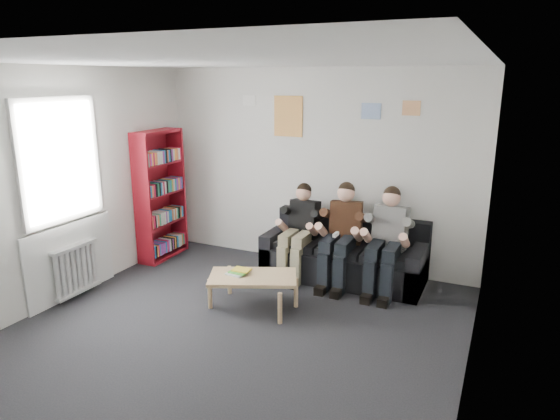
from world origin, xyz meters
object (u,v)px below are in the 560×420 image
at_px(sofa, 344,257).
at_px(person_left, 299,232).
at_px(bookshelf, 161,195).
at_px(person_middle, 341,236).
at_px(coffee_table, 253,279).
at_px(person_right, 386,242).

bearing_deg(sofa, person_left, -161.67).
height_order(bookshelf, person_left, bookshelf).
bearing_deg(person_left, person_middle, 2.63).
relative_size(coffee_table, person_left, 0.80).
bearing_deg(bookshelf, person_left, 1.88).
distance_m(sofa, person_right, 0.70).
bearing_deg(sofa, coffee_table, -117.52).
bearing_deg(coffee_table, sofa, 62.48).
height_order(bookshelf, coffee_table, bookshelf).
distance_m(bookshelf, person_right, 3.26).
bearing_deg(bookshelf, sofa, 5.11).
distance_m(bookshelf, person_left, 2.12).
height_order(coffee_table, person_left, person_left).
distance_m(person_middle, person_right, 0.57).
xyz_separation_m(coffee_table, person_right, (1.25, 1.10, 0.29)).
xyz_separation_m(sofa, person_right, (0.57, -0.19, 0.35)).
distance_m(bookshelf, coffee_table, 2.29).
distance_m(coffee_table, person_left, 1.14).
xyz_separation_m(sofa, person_left, (-0.57, -0.19, 0.33)).
height_order(person_middle, person_right, person_middle).
bearing_deg(person_left, coffee_table, -92.08).
bearing_deg(bookshelf, person_middle, 0.96).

